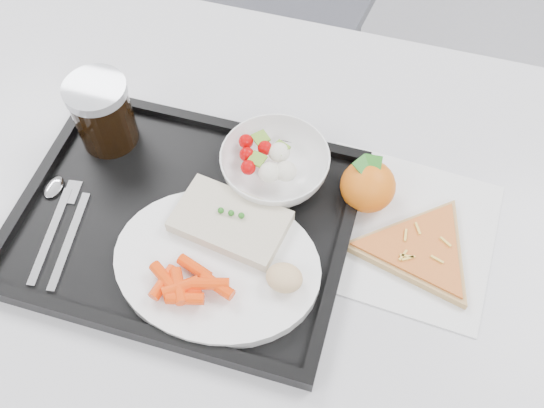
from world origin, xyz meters
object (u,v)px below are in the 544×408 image
dinner_plate (217,264)px  salad_bowl (275,166)px  tangerine (368,186)px  table (240,229)px  pizza_slice (420,250)px  tray (185,221)px  cola_glass (102,112)px

dinner_plate → salad_bowl: (0.03, 0.16, 0.01)m
tangerine → table: bearing=-160.8°
tangerine → pizza_slice: tangerine is taller
tray → dinner_plate: 0.09m
tray → cola_glass: bearing=146.3°
salad_bowl → tangerine: (0.13, 0.00, -0.00)m
dinner_plate → tray: bearing=140.0°
table → cola_glass: 0.26m
tray → pizza_slice: tray is taller
table → salad_bowl: (0.04, 0.05, 0.11)m
table → salad_bowl: 0.13m
table → cola_glass: size_ratio=11.11×
tray → dinner_plate: size_ratio=1.67×
salad_bowl → cola_glass: bearing=-179.8°
salad_bowl → tangerine: size_ratio=1.54×
tray → pizza_slice: (0.32, 0.04, 0.00)m
table → cola_glass: cola_glass is taller
pizza_slice → dinner_plate: bearing=-157.7°
tray → pizza_slice: bearing=8.0°
table → tangerine: 0.21m
tray → table: bearing=39.3°
dinner_plate → cola_glass: size_ratio=2.50×
salad_bowl → pizza_slice: size_ratio=0.60×
table → cola_glass: bearing=166.0°
salad_bowl → pizza_slice: 0.23m
table → tray: (-0.06, -0.05, 0.08)m
table → salad_bowl: size_ratio=7.89×
dinner_plate → tangerine: (0.16, 0.17, 0.01)m
tangerine → cola_glass: bearing=-179.1°
dinner_plate → pizza_slice: size_ratio=1.07×
salad_bowl → dinner_plate: bearing=-100.8°
tray → pizza_slice: 0.32m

